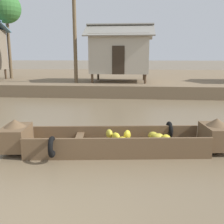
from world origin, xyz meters
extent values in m
plane|color=#726047|center=(0.00, 10.00, 0.00)|extent=(300.00, 300.00, 0.00)
cube|color=#756047|center=(0.00, 22.81, 0.38)|extent=(160.00, 20.00, 0.76)
cube|color=brown|center=(1.14, 4.06, 0.06)|extent=(4.82, 1.74, 0.12)
cube|color=brown|center=(1.08, 4.63, 0.33)|extent=(4.69, 0.61, 0.43)
cube|color=brown|center=(1.21, 3.49, 0.33)|extent=(4.69, 0.61, 0.43)
cube|color=brown|center=(3.80, 4.36, 0.41)|extent=(0.75, 1.10, 0.58)
cone|color=brown|center=(3.80, 4.36, 0.80)|extent=(0.62, 0.62, 0.20)
cube|color=brown|center=(-1.52, 3.76, 0.41)|extent=(0.75, 1.10, 0.58)
cone|color=brown|center=(-1.52, 3.76, 0.80)|extent=(0.62, 0.62, 0.20)
cube|color=brown|center=(0.14, 3.95, 0.35)|extent=(0.32, 1.11, 0.05)
torus|color=black|center=(2.63, 4.92, 0.38)|extent=(0.18, 0.53, 0.52)
torus|color=black|center=(-0.35, 3.20, 0.38)|extent=(0.18, 0.53, 0.52)
ellipsoid|color=yellow|center=(0.15, 3.63, 0.33)|extent=(0.38, 0.29, 0.21)
ellipsoid|color=yellow|center=(1.42, 4.18, 0.42)|extent=(0.24, 0.29, 0.27)
ellipsoid|color=gold|center=(2.25, 4.20, 0.38)|extent=(0.40, 0.37, 0.21)
ellipsoid|color=yellow|center=(1.13, 4.03, 0.42)|extent=(0.32, 0.36, 0.20)
ellipsoid|color=gold|center=(2.14, 4.49, 0.32)|extent=(0.35, 0.31, 0.24)
ellipsoid|color=yellow|center=(2.45, 4.10, 0.38)|extent=(0.34, 0.34, 0.22)
ellipsoid|color=gold|center=(0.93, 4.23, 0.43)|extent=(0.26, 0.33, 0.24)
ellipsoid|color=yellow|center=(1.30, 3.79, 0.40)|extent=(0.30, 0.27, 0.19)
cylinder|color=#4C3826|center=(-8.59, 17.17, 1.14)|extent=(0.16, 0.16, 0.76)
cylinder|color=#4C3826|center=(-1.26, 14.55, 1.06)|extent=(0.16, 0.16, 0.60)
cylinder|color=#4C3826|center=(2.23, 14.55, 1.06)|extent=(0.16, 0.16, 0.60)
cylinder|color=#4C3826|center=(-1.26, 17.31, 1.06)|extent=(0.16, 0.16, 0.60)
cylinder|color=#4C3826|center=(2.23, 17.31, 1.06)|extent=(0.16, 0.16, 0.60)
cube|color=#B2A893|center=(0.48, 15.93, 2.65)|extent=(3.89, 3.16, 2.58)
cube|color=#2D2319|center=(0.48, 14.33, 2.26)|extent=(0.80, 0.04, 1.80)
cube|color=gray|center=(0.48, 15.14, 4.21)|extent=(4.59, 2.07, 0.96)
cube|color=gray|center=(0.48, 16.72, 4.21)|extent=(4.59, 2.07, 0.96)
cylinder|color=brown|center=(-8.41, 17.74, 3.24)|extent=(0.24, 0.24, 4.97)
sphere|color=#387533|center=(-8.41, 17.74, 6.13)|extent=(2.27, 2.27, 2.27)
cylinder|color=brown|center=(-2.40, 14.77, 3.90)|extent=(0.24, 0.24, 6.28)
camera|label=1|loc=(1.63, -2.57, 2.51)|focal=41.68mm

